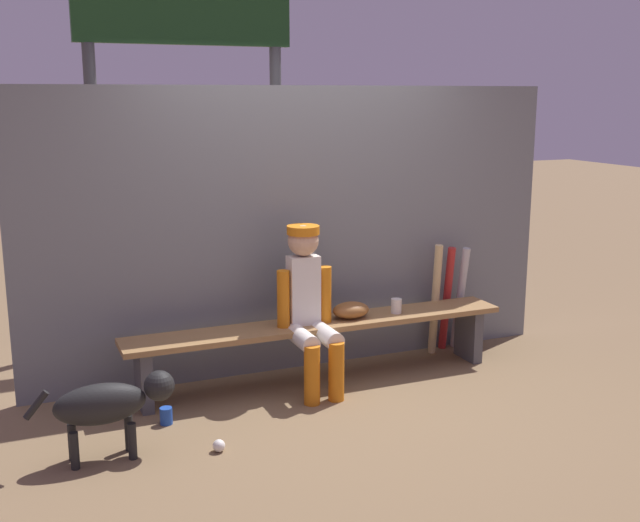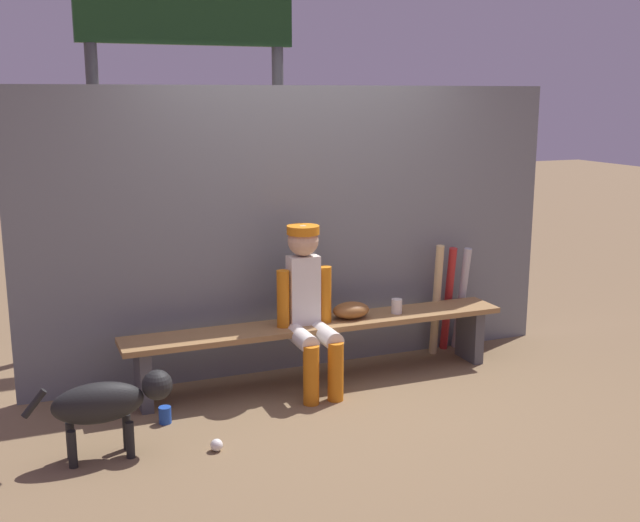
{
  "view_description": "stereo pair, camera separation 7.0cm",
  "coord_description": "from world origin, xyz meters",
  "views": [
    {
      "loc": [
        -2.08,
        -4.96,
        2.07
      ],
      "look_at": [
        0.0,
        0.0,
        0.9
      ],
      "focal_mm": 43.4,
      "sensor_mm": 36.0,
      "label": 1
    },
    {
      "loc": [
        -2.01,
        -4.99,
        2.07
      ],
      "look_at": [
        0.0,
        0.0,
        0.9
      ],
      "focal_mm": 43.4,
      "sensor_mm": 36.0,
      "label": 2
    }
  ],
  "objects": [
    {
      "name": "cup_on_ground",
      "position": [
        -1.2,
        -0.32,
        0.06
      ],
      "size": [
        0.08,
        0.08,
        0.11
      ],
      "primitive_type": "cylinder",
      "color": "#1E47AD",
      "rests_on": "ground_plane"
    },
    {
      "name": "player_seated",
      "position": [
        -0.13,
        -0.11,
        0.64
      ],
      "size": [
        0.41,
        0.55,
        1.17
      ],
      "color": "silver",
      "rests_on": "ground_plane"
    },
    {
      "name": "baseball_glove",
      "position": [
        0.25,
        0.0,
        0.51
      ],
      "size": [
        0.28,
        0.2,
        0.12
      ],
      "primitive_type": "ellipsoid",
      "color": "brown",
      "rests_on": "dugout_bench"
    },
    {
      "name": "dugout_bench",
      "position": [
        0.0,
        0.0,
        0.36
      ],
      "size": [
        2.86,
        0.36,
        0.45
      ],
      "color": "olive",
      "rests_on": "ground_plane"
    },
    {
      "name": "scoreboard",
      "position": [
        -0.49,
        1.52,
        2.38
      ],
      "size": [
        2.06,
        0.27,
        3.43
      ],
      "color": "#3F3F42",
      "rests_on": "ground_plane"
    },
    {
      "name": "ground_plane",
      "position": [
        0.0,
        0.0,
        0.0
      ],
      "size": [
        30.0,
        30.0,
        0.0
      ],
      "primitive_type": "plane",
      "color": "brown"
    },
    {
      "name": "bat_aluminum_red",
      "position": [
        1.22,
        0.25,
        0.44
      ],
      "size": [
        0.08,
        0.18,
        0.87
      ],
      "primitive_type": "cylinder",
      "rotation": [
        0.13,
        0.0,
        -0.07
      ],
      "color": "#B22323",
      "rests_on": "ground_plane"
    },
    {
      "name": "bat_wood_natural",
      "position": [
        1.08,
        0.19,
        0.46
      ],
      "size": [
        0.08,
        0.15,
        0.91
      ],
      "primitive_type": "cylinder",
      "rotation": [
        0.09,
        0.0,
        -0.11
      ],
      "color": "tan",
      "rests_on": "ground_plane"
    },
    {
      "name": "baseball",
      "position": [
        -1.0,
        -0.83,
        0.04
      ],
      "size": [
        0.07,
        0.07,
        0.07
      ],
      "primitive_type": "sphere",
      "color": "white",
      "rests_on": "ground_plane"
    },
    {
      "name": "bat_aluminum_silver",
      "position": [
        1.35,
        0.25,
        0.43
      ],
      "size": [
        0.09,
        0.18,
        0.86
      ],
      "primitive_type": "cylinder",
      "rotation": [
        0.13,
        0.0,
        0.19
      ],
      "color": "#B7B7BC",
      "rests_on": "ground_plane"
    },
    {
      "name": "cup_on_bench",
      "position": [
        0.62,
        -0.01,
        0.51
      ],
      "size": [
        0.08,
        0.08,
        0.11
      ],
      "primitive_type": "cylinder",
      "color": "silver",
      "rests_on": "dugout_bench"
    },
    {
      "name": "chainlink_fence",
      "position": [
        0.0,
        0.36,
        1.07
      ],
      "size": [
        4.17,
        0.03,
        2.13
      ],
      "primitive_type": "cube",
      "color": "slate",
      "rests_on": "ground_plane"
    },
    {
      "name": "dog",
      "position": [
        -1.58,
        -0.67,
        0.34
      ],
      "size": [
        0.84,
        0.2,
        0.49
      ],
      "color": "black",
      "rests_on": "ground_plane"
    }
  ]
}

